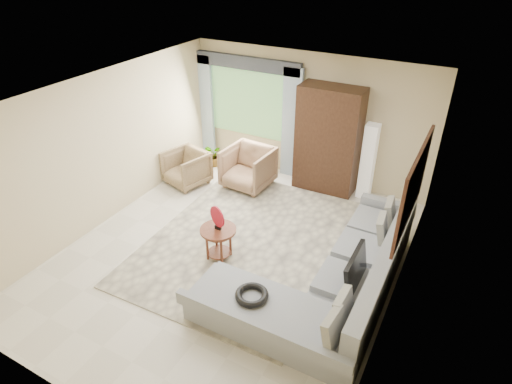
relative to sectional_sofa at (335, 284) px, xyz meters
The scene contains 17 objects.
ground 1.81m from the sectional_sofa, behind, with size 6.00×6.00×0.00m, color silver.
area_rug 1.84m from the sectional_sofa, 161.24° to the left, with size 3.00×4.00×0.02m, color beige.
sectional_sofa is the anchor object (origin of this frame).
tv_screen 0.52m from the sectional_sofa, 19.17° to the right, with size 0.06×0.74×0.48m, color black.
garden_hose 1.28m from the sectional_sofa, 128.76° to the right, with size 0.43×0.43×0.09m, color black.
coffee_table 1.91m from the sectional_sofa, behind, with size 0.56×0.56×0.56m.
red_disc 1.97m from the sectional_sofa, behind, with size 0.34×0.34×0.03m, color #A71020.
armchair_left 4.15m from the sectional_sofa, 155.77° to the left, with size 0.76×0.79×0.72m, color #9C8355.
armchair_right 3.44m from the sectional_sofa, 139.84° to the left, with size 0.89×0.91×0.83m, color #976E52.
potted_plant 4.57m from the sectional_sofa, 144.51° to the left, with size 0.45×0.39×0.51m, color #999999.
armoire 3.24m from the sectional_sofa, 113.06° to the left, with size 1.20×0.55×2.10m, color black.
floor_lamp 3.03m from the sectional_sofa, 98.33° to the left, with size 0.24×0.24×1.50m, color silver.
window 4.58m from the sectional_sofa, 134.87° to the left, with size 1.80×0.04×1.40m, color #669E59.
curtain_left 5.25m from the sectional_sofa, 143.84° to the left, with size 0.40×0.08×2.30m, color #9EB7CC.
curtain_right 3.80m from the sectional_sofa, 124.27° to the left, with size 0.40×0.08×2.30m, color #9EB7CC.
valance 4.81m from the sectional_sofa, 135.52° to the left, with size 2.40×0.12×0.26m, color #1E232D.
wall_mirror 1.70m from the sectional_sofa, 37.80° to the left, with size 0.05×1.70×1.05m.
Camera 1 is at (2.92, -4.59, 4.42)m, focal length 30.00 mm.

